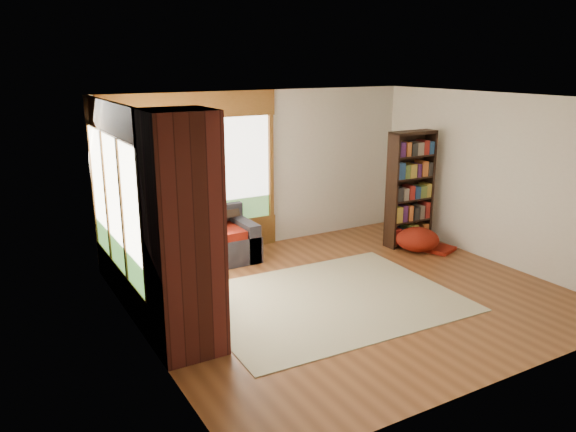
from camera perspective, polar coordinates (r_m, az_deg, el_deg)
name	(u,v)px	position (r m, az deg, el deg)	size (l,w,h in m)	color
floor	(348,294)	(7.73, 6.11, -7.86)	(5.50, 5.50, 0.00)	brown
ceiling	(354,99)	(7.11, 6.72, 11.76)	(5.50, 5.50, 0.00)	white
wall_back	(262,169)	(9.39, -2.65, 4.75)	(5.50, 0.04, 2.60)	silver
wall_front	(511,258)	(5.58, 21.72, -3.95)	(5.50, 0.04, 2.60)	silver
wall_left	(140,232)	(6.15, -14.79, -1.60)	(0.04, 5.00, 2.60)	silver
wall_right	(497,179)	(9.18, 20.44, 3.52)	(0.04, 5.00, 2.60)	silver
windows_back	(195,174)	(8.88, -9.47, 4.25)	(2.82, 0.10, 1.90)	brown
windows_left	(115,203)	(7.27, -17.14, 1.26)	(0.10, 2.62, 1.90)	brown
roller_blind	(100,161)	(7.99, -18.53, 5.33)	(0.03, 0.72, 0.90)	#849D6A
brick_chimney	(183,236)	(5.92, -10.62, -1.99)	(0.70, 0.70, 2.60)	#471914
sectional_sofa	(167,260)	(8.22, -12.16, -4.40)	(2.20, 2.20, 0.80)	#27272C
area_rug	(328,300)	(7.51, 4.07, -8.48)	(3.30, 2.53, 0.01)	white
bookshelf	(410,189)	(9.64, 12.31, 2.70)	(0.83, 0.28, 1.94)	black
pouf	(418,239)	(9.54, 13.03, -2.27)	(0.71, 0.71, 0.38)	maroon
dog_tan	(160,224)	(8.22, -12.84, -0.78)	(1.06, 0.83, 0.53)	brown
dog_brindle	(157,249)	(7.30, -13.13, -3.33)	(0.56, 0.82, 0.42)	black
throw_pillows	(165,225)	(8.22, -12.42, -0.92)	(1.98, 1.68, 0.45)	black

